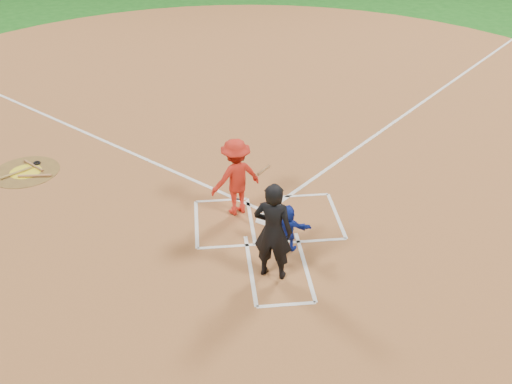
{
  "coord_description": "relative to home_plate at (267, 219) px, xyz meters",
  "views": [
    {
      "loc": [
        -1.39,
        -10.52,
        7.25
      ],
      "look_at": [
        -0.3,
        -0.4,
        1.0
      ],
      "focal_mm": 40.0,
      "sensor_mm": 36.0,
      "label": 1
    }
  ],
  "objects": [
    {
      "name": "umpire",
      "position": [
        -0.14,
        -1.9,
        1.02
      ],
      "size": [
        0.88,
        0.74,
        2.06
      ],
      "primitive_type": "imported",
      "rotation": [
        0.0,
        0.0,
        2.75
      ],
      "color": "black",
      "rests_on": "home_plate_dirt"
    },
    {
      "name": "on_deck_logo",
      "position": [
        -5.93,
        2.83,
        0.0
      ],
      "size": [
        0.8,
        0.8,
        0.0
      ],
      "primitive_type": "cylinder",
      "color": "yellow",
      "rests_on": "on_deck_circle"
    },
    {
      "name": "on_deck_bat_b",
      "position": [
        -6.13,
        2.73,
        0.03
      ],
      "size": [
        0.7,
        0.57,
        0.06
      ],
      "primitive_type": "cylinder",
      "rotation": [
        1.57,
        0.0,
        -0.91
      ],
      "color": "olive",
      "rests_on": "on_deck_circle"
    },
    {
      "name": "bat_weight_donut",
      "position": [
        -5.73,
        3.23,
        0.03
      ],
      "size": [
        0.19,
        0.19,
        0.05
      ],
      "primitive_type": "torus",
      "color": "black",
      "rests_on": "on_deck_circle"
    },
    {
      "name": "home_plate_dirt",
      "position": [
        0.0,
        6.0,
        -0.01
      ],
      "size": [
        28.0,
        28.0,
        0.01
      ],
      "primitive_type": "cylinder",
      "color": "brown",
      "rests_on": "ground"
    },
    {
      "name": "on_deck_bat_a",
      "position": [
        -5.78,
        3.08,
        0.03
      ],
      "size": [
        0.63,
        0.65,
        0.06
      ],
      "primitive_type": "cylinder",
      "rotation": [
        1.57,
        0.0,
        0.77
      ],
      "color": "#935E36",
      "rests_on": "on_deck_circle"
    },
    {
      "name": "on_deck_bat_c",
      "position": [
        -5.63,
        2.53,
        0.03
      ],
      "size": [
        0.84,
        0.1,
        0.06
      ],
      "primitive_type": "cylinder",
      "rotation": [
        1.57,
        0.0,
        1.53
      ],
      "color": "#AA6F3E",
      "rests_on": "on_deck_circle"
    },
    {
      "name": "catcher",
      "position": [
        0.27,
        -1.11,
        0.51
      ],
      "size": [
        1.01,
        0.65,
        1.04
      ],
      "primitive_type": "imported",
      "rotation": [
        0.0,
        0.0,
        2.75
      ],
      "color": "#13289D",
      "rests_on": "home_plate_dirt"
    },
    {
      "name": "home_plate",
      "position": [
        0.0,
        0.0,
        0.0
      ],
      "size": [
        0.6,
        0.6,
        0.02
      ],
      "primitive_type": "cylinder",
      "rotation": [
        0.0,
        0.0,
        3.14
      ],
      "color": "white",
      "rests_on": "home_plate_dirt"
    },
    {
      "name": "on_deck_circle",
      "position": [
        -5.93,
        2.83,
        -0.0
      ],
      "size": [
        1.7,
        1.7,
        0.01
      ],
      "primitive_type": "cylinder",
      "color": "brown",
      "rests_on": "home_plate_dirt"
    },
    {
      "name": "chalk_markings",
      "position": [
        0.0,
        5.29,
        -0.01
      ],
      "size": [
        28.35,
        17.32,
        0.01
      ],
      "color": "white",
      "rests_on": "home_plate_dirt"
    },
    {
      "name": "ground",
      "position": [
        0.0,
        0.0,
        -0.02
      ],
      "size": [
        120.0,
        120.0,
        0.0
      ],
      "primitive_type": "plane",
      "color": "#155516",
      "rests_on": "ground"
    },
    {
      "name": "batter_at_plate",
      "position": [
        -0.66,
        0.4,
        0.9
      ],
      "size": [
        1.47,
        1.09,
        1.82
      ],
      "color": "red",
      "rests_on": "home_plate_dirt"
    }
  ]
}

